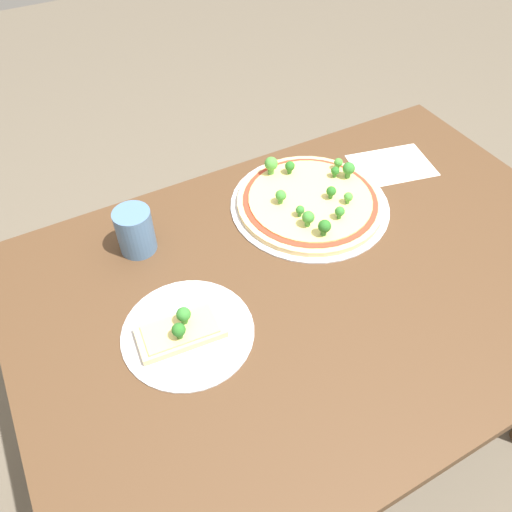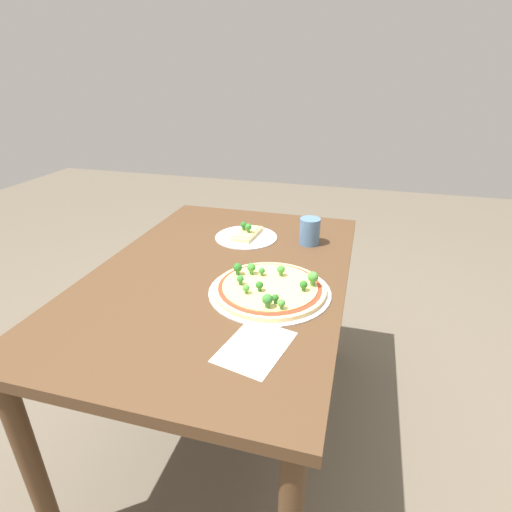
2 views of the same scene
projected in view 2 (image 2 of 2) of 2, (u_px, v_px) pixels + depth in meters
ground_plane at (227, 424)px, 1.74m from camera, size 8.00×8.00×0.00m
dining_table at (221, 293)px, 1.46m from camera, size 1.31×0.88×0.75m
pizza_tray_whole at (270, 288)px, 1.28m from camera, size 0.39×0.39×0.07m
pizza_tray_slice at (246, 234)px, 1.70m from camera, size 0.26×0.26×0.06m
drinking_cup at (310, 231)px, 1.61m from camera, size 0.08×0.08×0.11m
paper_menu at (255, 347)px, 1.03m from camera, size 0.24×0.19×0.00m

